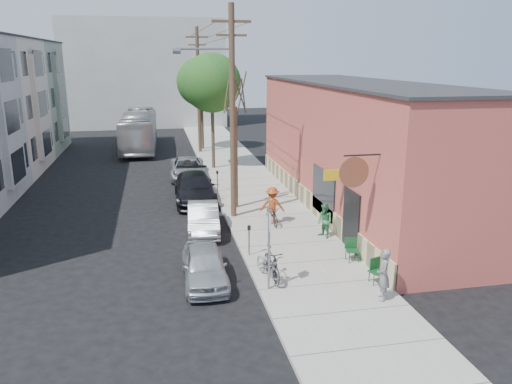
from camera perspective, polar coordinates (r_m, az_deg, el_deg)
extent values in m
plane|color=black|center=(20.68, -7.43, -7.08)|extent=(120.00, 120.00, 0.00)
cube|color=#A7A59A|center=(31.57, -1.23, 1.00)|extent=(4.50, 58.00, 0.15)
cube|color=#B94F45|center=(26.58, 11.26, 5.03)|extent=(5.00, 20.00, 6.50)
cube|color=#2B2B2D|center=(26.22, 11.64, 12.15)|extent=(5.20, 20.20, 0.12)
cube|color=#DBC389|center=(26.33, 5.89, -0.89)|extent=(0.10, 20.00, 1.10)
cube|color=black|center=(20.71, 10.83, -3.36)|extent=(0.10, 1.60, 2.60)
cube|color=black|center=(23.76, 7.71, -0.08)|extent=(0.08, 3.00, 2.20)
cylinder|color=brown|center=(17.72, 11.13, 2.22)|extent=(1.10, 0.06, 1.10)
cube|color=gold|center=(20.78, 9.04, 1.94)|extent=(1.00, 0.08, 0.45)
cube|color=#B0B0AA|center=(30.41, -27.03, 7.31)|extent=(1.10, 3.20, 7.00)
cube|color=beige|center=(38.15, -23.95, 8.91)|extent=(1.10, 3.20, 7.00)
cube|color=gray|center=(46.53, -25.27, 9.66)|extent=(6.00, 8.00, 9.00)
cube|color=gray|center=(45.97, -21.90, 9.96)|extent=(1.10, 3.20, 7.00)
cube|color=#B0B0AA|center=(61.17, -12.56, 13.10)|extent=(18.00, 8.00, 12.00)
cube|color=slate|center=(16.77, 1.49, -6.65)|extent=(0.07, 0.07, 2.80)
cube|color=silver|center=(16.43, 1.52, -3.41)|extent=(0.02, 0.45, 0.60)
cylinder|color=slate|center=(19.85, -0.79, -5.74)|extent=(0.06, 0.06, 1.10)
cylinder|color=black|center=(19.65, -0.79, -4.11)|extent=(0.14, 0.14, 0.18)
cylinder|color=slate|center=(29.32, -4.42, 1.11)|extent=(0.06, 0.06, 1.10)
cylinder|color=black|center=(29.18, -4.45, 2.25)|extent=(0.14, 0.14, 0.18)
cylinder|color=#503A28|center=(23.86, -2.70, 8.79)|extent=(0.28, 0.28, 10.00)
cube|color=#503A28|center=(23.77, -2.83, 18.91)|extent=(1.80, 0.12, 0.12)
cube|color=#503A28|center=(23.74, -2.81, 17.46)|extent=(1.40, 0.10, 0.10)
cylinder|color=slate|center=(23.47, -9.06, 15.62)|extent=(0.35, 0.24, 0.24)
cylinder|color=#503A28|center=(41.69, -6.59, 11.41)|extent=(0.28, 0.28, 10.00)
cube|color=#503A28|center=(41.64, -6.77, 17.18)|extent=(1.80, 0.12, 0.12)
cube|color=#503A28|center=(41.62, -6.74, 16.36)|extent=(1.40, 0.10, 0.10)
cylinder|color=#44392C|center=(25.72, -2.37, 3.90)|extent=(0.24, 0.24, 5.25)
cylinder|color=#44392C|center=(35.42, -4.96, 7.23)|extent=(0.24, 0.24, 5.59)
sphere|color=#295B1F|center=(35.13, -5.08, 12.32)|extent=(4.06, 4.06, 4.06)
cylinder|color=#44392C|center=(43.25, -6.18, 8.43)|extent=(0.24, 0.24, 5.32)
sphere|color=#295B1F|center=(43.01, -6.30, 12.39)|extent=(4.09, 4.09, 4.09)
imported|color=slate|center=(16.74, 14.35, -9.14)|extent=(0.61, 0.74, 1.75)
imported|color=#317C4A|center=(21.89, 7.86, -3.29)|extent=(0.82, 0.90, 1.52)
imported|color=#9B3E16|center=(23.48, 1.88, -1.55)|extent=(1.29, 0.97, 1.78)
imported|color=black|center=(23.61, 1.87, -2.56)|extent=(0.70, 1.75, 0.90)
imported|color=black|center=(17.80, 1.80, -8.18)|extent=(0.63, 1.95, 1.16)
imported|color=gray|center=(17.86, 1.42, -8.41)|extent=(1.03, 1.96, 0.98)
imported|color=#B7BABF|center=(17.94, -5.92, -8.35)|extent=(1.58, 3.81, 1.29)
imported|color=#B1B3B9|center=(22.99, -6.04, -3.00)|extent=(1.67, 4.04, 1.30)
imported|color=black|center=(27.88, -7.04, 0.46)|extent=(2.25, 5.36, 1.54)
imported|color=#A5A9AC|center=(33.33, -7.82, 2.68)|extent=(2.44, 4.95, 1.35)
imported|color=silver|center=(45.00, -13.21, 6.86)|extent=(3.03, 11.73, 3.25)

